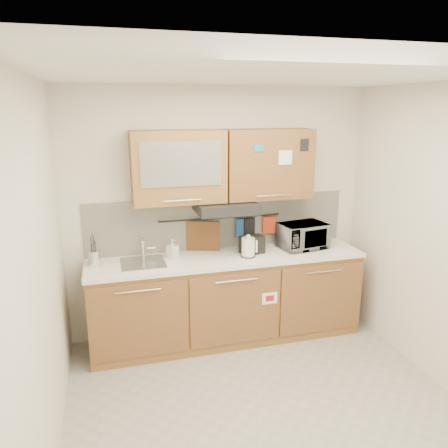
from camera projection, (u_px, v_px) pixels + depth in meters
floor at (267, 408)px, 3.58m from camera, size 3.20×3.20×0.00m
ceiling at (276, 74)px, 2.91m from camera, size 3.20×3.20×0.00m
wall_back at (220, 213)px, 4.64m from camera, size 3.20×0.00×3.20m
wall_left at (41, 280)px, 2.83m from camera, size 0.00×3.00×3.00m
base_cabinet at (227, 302)px, 4.58m from camera, size 2.80×0.64×0.88m
countertop at (227, 258)px, 4.45m from camera, size 2.82×0.62×0.04m
backsplash at (220, 222)px, 4.65m from camera, size 2.80×0.02×0.56m
upper_cabinets at (223, 165)px, 4.34m from camera, size 1.82×0.37×0.70m
range_hood at (226, 207)px, 4.38m from camera, size 0.60×0.46×0.10m
sink at (143, 263)px, 4.25m from camera, size 0.42×0.40×0.26m
utensil_rail at (221, 218)px, 4.60m from camera, size 1.30×0.02×0.02m
utensil_crock at (94, 258)px, 4.16m from camera, size 0.14×0.14×0.30m
kettle at (248, 248)px, 4.42m from camera, size 0.17×0.16×0.24m
toaster at (252, 244)px, 4.52m from camera, size 0.26×0.18×0.18m
microwave at (303, 236)px, 4.68m from camera, size 0.54×0.41×0.27m
soap_bottle at (173, 249)px, 4.36m from camera, size 0.13×0.13×0.20m
cutting_board at (203, 241)px, 4.60m from camera, size 0.35×0.13×0.44m
oven_mitt at (241, 228)px, 4.68m from camera, size 0.12×0.03×0.20m
dark_pouch at (249, 228)px, 4.70m from camera, size 0.14×0.08×0.21m
pot_holder at (269, 225)px, 4.76m from camera, size 0.15×0.06×0.18m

